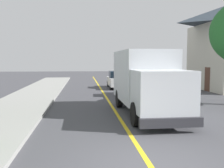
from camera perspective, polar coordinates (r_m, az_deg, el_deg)
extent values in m
plane|color=#424247|center=(7.17, 8.29, -17.09)|extent=(120.00, 120.00, 0.00)
cube|color=gold|center=(16.72, -0.37, -4.20)|extent=(0.16, 56.00, 0.01)
cube|color=silver|center=(14.25, 6.49, 1.83)|extent=(2.47, 5.03, 2.60)
cube|color=silver|center=(10.92, 10.77, -1.58)|extent=(2.31, 2.03, 1.70)
cube|color=#1E2D3D|center=(10.04, 12.37, -0.04)|extent=(2.04, 0.11, 0.75)
cube|color=#2D2D33|center=(10.09, 12.56, -8.10)|extent=(2.40, 0.23, 0.36)
cylinder|color=black|center=(11.61, 15.35, -6.02)|extent=(0.31, 1.00, 1.00)
cylinder|color=black|center=(10.99, 5.11, -6.48)|extent=(0.31, 1.00, 1.00)
cylinder|color=black|center=(15.86, 9.08, -2.96)|extent=(0.31, 1.00, 1.00)
cylinder|color=black|center=(15.41, 1.54, -3.13)|extent=(0.31, 1.00, 1.00)
cube|color=#B7B7BC|center=(20.12, 4.31, -0.78)|extent=(1.96, 4.46, 0.76)
cube|color=#1E2D3D|center=(20.21, 4.26, 1.24)|extent=(1.65, 1.86, 0.64)
cylinder|color=black|center=(18.92, 7.30, -2.19)|extent=(0.24, 0.65, 0.64)
cylinder|color=black|center=(18.67, 2.54, -2.25)|extent=(0.24, 0.65, 0.64)
cylinder|color=black|center=(21.67, 5.82, -1.25)|extent=(0.24, 0.65, 0.64)
cylinder|color=black|center=(21.45, 1.66, -1.29)|extent=(0.24, 0.65, 0.64)
cube|color=silver|center=(26.06, 1.23, 0.56)|extent=(1.81, 4.40, 0.76)
cube|color=#1E2D3D|center=(26.16, 1.19, 2.12)|extent=(1.59, 1.80, 0.64)
cylinder|color=black|center=(24.82, 3.46, -0.43)|extent=(0.22, 0.64, 0.64)
cylinder|color=black|center=(24.61, -0.17, -0.47)|extent=(0.22, 0.64, 0.64)
cylinder|color=black|center=(27.59, 2.48, 0.12)|extent=(0.22, 0.64, 0.64)
cylinder|color=black|center=(27.40, -0.79, 0.09)|extent=(0.22, 0.64, 0.64)
cube|color=brown|center=(24.82, 19.78, 0.97)|extent=(0.10, 1.00, 2.10)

